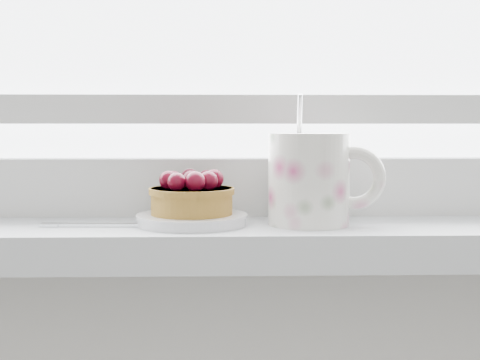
{
  "coord_description": "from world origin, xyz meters",
  "views": [
    {
      "loc": [
        -0.04,
        1.14,
        1.05
      ],
      "look_at": [
        -0.02,
        1.88,
        0.99
      ],
      "focal_mm": 50.0,
      "sensor_mm": 36.0,
      "label": 1
    }
  ],
  "objects_px": {
    "raspberry_tart": "(192,195)",
    "floral_mug": "(312,177)",
    "saucer": "(192,220)",
    "fork": "(132,225)"
  },
  "relations": [
    {
      "from": "raspberry_tart",
      "to": "fork",
      "type": "xyz_separation_m",
      "value": [
        -0.07,
        -0.01,
        -0.03
      ]
    },
    {
      "from": "raspberry_tart",
      "to": "floral_mug",
      "type": "relative_size",
      "value": 0.65
    },
    {
      "from": "floral_mug",
      "to": "saucer",
      "type": "bearing_deg",
      "value": 179.33
    },
    {
      "from": "raspberry_tart",
      "to": "saucer",
      "type": "bearing_deg",
      "value": 163.2
    },
    {
      "from": "saucer",
      "to": "floral_mug",
      "type": "relative_size",
      "value": 0.85
    },
    {
      "from": "saucer",
      "to": "fork",
      "type": "bearing_deg",
      "value": -170.87
    },
    {
      "from": "floral_mug",
      "to": "fork",
      "type": "bearing_deg",
      "value": -177.43
    },
    {
      "from": "saucer",
      "to": "raspberry_tart",
      "type": "bearing_deg",
      "value": -16.8
    },
    {
      "from": "raspberry_tart",
      "to": "floral_mug",
      "type": "bearing_deg",
      "value": -0.65
    },
    {
      "from": "raspberry_tart",
      "to": "floral_mug",
      "type": "height_order",
      "value": "floral_mug"
    }
  ]
}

